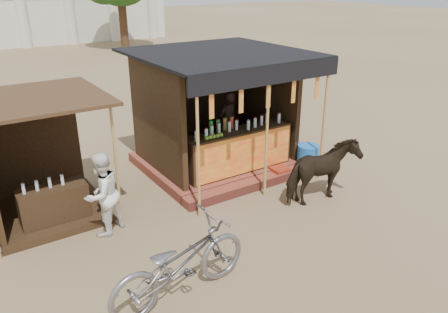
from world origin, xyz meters
TOP-DOWN VIEW (x-y plane):
  - ground at (0.00, 0.00)m, footprint 120.00×120.00m
  - main_stall at (1.02, 3.36)m, footprint 3.60×3.61m
  - secondary_stall at (-3.17, 3.24)m, footprint 2.40×2.40m
  - cow at (1.79, 0.71)m, footprint 1.57×0.76m
  - motorbike at (-1.99, -0.28)m, footprint 2.29×0.97m
  - bystander at (-2.30, 2.00)m, footprint 0.94×0.87m
  - blue_barrel at (2.65, 2.00)m, footprint 0.61×0.61m
  - red_crate at (1.80, 2.00)m, footprint 0.40×0.39m
  - cooler at (2.67, 2.60)m, footprint 0.75×0.63m

SIDE VIEW (x-z plane):
  - ground at x=0.00m, z-range 0.00..0.00m
  - red_crate at x=1.80m, z-range 0.00..0.28m
  - cooler at x=2.67m, z-range 0.00..0.46m
  - blue_barrel at x=2.65m, z-range 0.00..0.64m
  - motorbike at x=-1.99m, z-range 0.00..1.17m
  - cow at x=1.79m, z-range 0.00..1.31m
  - bystander at x=-2.30m, z-range 0.00..1.54m
  - secondary_stall at x=-3.17m, z-range -0.34..2.04m
  - main_stall at x=1.02m, z-range -0.37..2.41m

